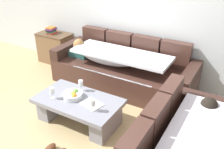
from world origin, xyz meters
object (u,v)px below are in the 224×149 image
object	(u,v)px
open_magazine	(92,104)
side_cabinet	(55,48)
book_stack_on_cabinet	(51,30)
wine_glass_far_back	(81,84)
fruit_bowl	(73,95)
couch_along_wall	(121,69)
coffee_table	(79,108)
wine_glass_near_left	(52,91)
wine_glass_near_right	(93,103)

from	to	relation	value
open_magazine	side_cabinet	distance (m)	2.43
open_magazine	book_stack_on_cabinet	size ratio (longest dim) A/B	1.23
wine_glass_far_back	book_stack_on_cabinet	distance (m)	2.08
book_stack_on_cabinet	side_cabinet	bearing A→B (deg)	2.24
fruit_bowl	book_stack_on_cabinet	world-z (taller)	book_stack_on_cabinet
open_magazine	book_stack_on_cabinet	xyz separation A→B (m)	(-2.00, 1.46, 0.32)
couch_along_wall	coffee_table	xyz separation A→B (m)	(-0.02, -1.23, -0.09)
couch_along_wall	side_cabinet	world-z (taller)	couch_along_wall
coffee_table	wine_glass_near_left	world-z (taller)	wine_glass_near_left
coffee_table	side_cabinet	world-z (taller)	side_cabinet
coffee_table	fruit_bowl	xyz separation A→B (m)	(-0.09, 0.01, 0.18)
wine_glass_far_back	side_cabinet	size ratio (longest dim) A/B	0.23
book_stack_on_cabinet	wine_glass_far_back	bearing A→B (deg)	-36.69
wine_glass_near_left	book_stack_on_cabinet	xyz separation A→B (m)	(-1.44, 1.61, 0.21)
fruit_bowl	side_cabinet	bearing A→B (deg)	138.07
book_stack_on_cabinet	wine_glass_near_left	bearing A→B (deg)	-48.09
coffee_table	couch_along_wall	bearing A→B (deg)	89.08
coffee_table	book_stack_on_cabinet	distance (m)	2.33
wine_glass_near_right	side_cabinet	bearing A→B (deg)	142.26
wine_glass_near_left	open_magazine	distance (m)	0.59
coffee_table	wine_glass_near_left	size ratio (longest dim) A/B	7.23
wine_glass_near_left	book_stack_on_cabinet	distance (m)	2.17
couch_along_wall	fruit_bowl	bearing A→B (deg)	-95.04
coffee_table	book_stack_on_cabinet	bearing A→B (deg)	140.48
wine_glass_near_right	open_magazine	distance (m)	0.18
open_magazine	book_stack_on_cabinet	bearing A→B (deg)	156.91
coffee_table	side_cabinet	xyz separation A→B (m)	(-1.70, 1.46, 0.08)
coffee_table	fruit_bowl	size ratio (longest dim) A/B	4.29
coffee_table	wine_glass_near_right	distance (m)	0.43
side_cabinet	coffee_table	bearing A→B (deg)	-40.54
wine_glass_near_left	open_magazine	size ratio (longest dim) A/B	0.59
couch_along_wall	wine_glass_near_right	xyz separation A→B (m)	(0.31, -1.35, 0.17)
couch_along_wall	open_magazine	world-z (taller)	couch_along_wall
wine_glass_near_left	side_cabinet	size ratio (longest dim) A/B	0.23
side_cabinet	book_stack_on_cabinet	distance (m)	0.39
side_cabinet	fruit_bowl	bearing A→B (deg)	-41.93
wine_glass_near_right	book_stack_on_cabinet	size ratio (longest dim) A/B	0.73
book_stack_on_cabinet	fruit_bowl	bearing A→B (deg)	-40.85
wine_glass_near_left	wine_glass_far_back	distance (m)	0.43
wine_glass_far_back	fruit_bowl	bearing A→B (deg)	-85.44
couch_along_wall	open_magazine	size ratio (longest dim) A/B	8.95
couch_along_wall	side_cabinet	size ratio (longest dim) A/B	3.48
side_cabinet	wine_glass_far_back	bearing A→B (deg)	-37.76
fruit_bowl	wine_glass_near_left	xyz separation A→B (m)	(-0.23, -0.16, 0.08)
wine_glass_near_right	couch_along_wall	bearing A→B (deg)	102.91
wine_glass_near_left	wine_glass_far_back	size ratio (longest dim) A/B	1.00
wine_glass_far_back	open_magazine	world-z (taller)	wine_glass_far_back
fruit_bowl	wine_glass_near_left	size ratio (longest dim) A/B	1.69
book_stack_on_cabinet	wine_glass_near_right	bearing A→B (deg)	-36.90
wine_glass_near_left	wine_glass_near_right	size ratio (longest dim) A/B	1.00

